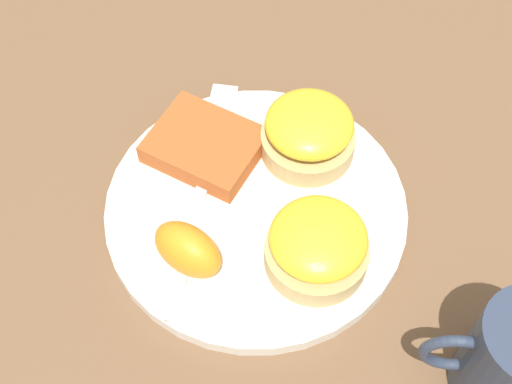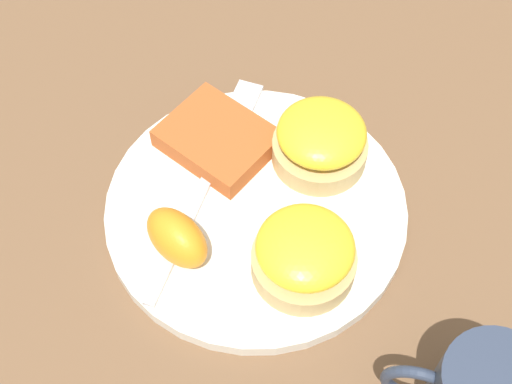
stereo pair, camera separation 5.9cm
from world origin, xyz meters
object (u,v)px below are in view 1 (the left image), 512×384
sandwich_benedict_right (309,133)px  orange_wedge (188,249)px  sandwich_benedict_left (317,246)px  hashbrown_patty (205,145)px  fork (205,176)px

sandwich_benedict_right → orange_wedge: (0.09, 0.12, -0.00)m
sandwich_benedict_left → sandwich_benedict_right: same height
hashbrown_patty → sandwich_benedict_left: bearing=136.1°
orange_wedge → fork: size_ratio=0.25×
hashbrown_patty → sandwich_benedict_right: bearing=-172.5°
sandwich_benedict_right → orange_wedge: sandwich_benedict_right is taller
hashbrown_patty → orange_wedge: bearing=91.2°
sandwich_benedict_left → orange_wedge: size_ratio=1.39×
sandwich_benedict_left → sandwich_benedict_right: (0.01, -0.11, 0.00)m
sandwich_benedict_right → fork: 0.10m
sandwich_benedict_left → orange_wedge: sandwich_benedict_left is taller
hashbrown_patty → orange_wedge: size_ratio=1.55×
sandwich_benedict_right → fork: size_ratio=0.35×
sandwich_benedict_right → hashbrown_patty: (0.09, 0.01, -0.01)m
sandwich_benedict_left → fork: sandwich_benedict_left is taller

